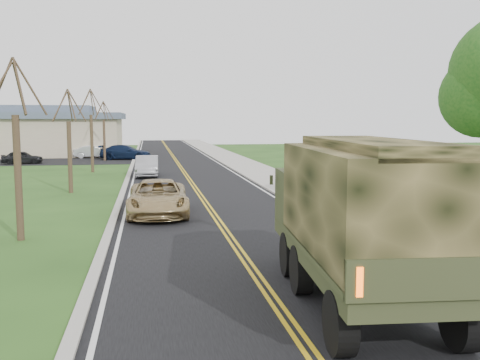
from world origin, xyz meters
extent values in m
plane|color=#234416|center=(0.00, 0.00, 0.00)|extent=(160.00, 160.00, 0.00)
cube|color=black|center=(0.00, 40.00, 0.01)|extent=(8.00, 120.00, 0.01)
cube|color=#9E998E|center=(4.15, 40.00, 0.06)|extent=(0.30, 120.00, 0.12)
cube|color=#9E998E|center=(5.90, 40.00, 0.05)|extent=(3.20, 120.00, 0.10)
cube|color=#9E998E|center=(-4.15, 40.00, 0.05)|extent=(0.30, 120.00, 0.10)
cylinder|color=#38281C|center=(-7.00, 10.00, 2.10)|extent=(0.24, 0.24, 4.20)
cylinder|color=#38281C|center=(-6.52, 10.13, 5.13)|extent=(1.01, 0.33, 1.90)
cylinder|color=#38281C|center=(-6.97, 10.62, 5.05)|extent=(0.13, 1.29, 1.74)
cylinder|color=#38281C|center=(-7.46, 10.18, 5.13)|extent=(0.98, 0.43, 1.90)
cylinder|color=#38281C|center=(-6.73, 9.59, 5.13)|extent=(0.58, 0.90, 1.90)
cylinder|color=#38281C|center=(-7.00, 22.00, 1.98)|extent=(0.24, 0.24, 3.96)
cylinder|color=#38281C|center=(-6.55, 22.12, 4.83)|extent=(0.96, 0.32, 1.79)
cylinder|color=#38281C|center=(-6.97, 22.58, 4.76)|extent=(0.12, 1.22, 1.65)
cylinder|color=#38281C|center=(-7.43, 22.17, 4.83)|extent=(0.93, 0.41, 1.79)
cylinder|color=#38281C|center=(-7.37, 21.55, 4.76)|extent=(0.75, 0.99, 1.67)
cylinder|color=#38281C|center=(-6.75, 21.61, 4.83)|extent=(0.55, 0.85, 1.80)
cylinder|color=#38281C|center=(-7.00, 34.00, 2.22)|extent=(0.24, 0.24, 4.44)
cylinder|color=#38281C|center=(-6.50, 34.13, 5.42)|extent=(1.07, 0.35, 2.00)
cylinder|color=#38281C|center=(-6.97, 34.65, 5.34)|extent=(0.13, 1.36, 1.84)
cylinder|color=#38281C|center=(-7.49, 34.19, 5.42)|extent=(1.03, 0.46, 2.00)
cylinder|color=#38281C|center=(-7.41, 33.49, 5.34)|extent=(0.83, 1.10, 1.87)
cylinder|color=#38281C|center=(-6.72, 33.56, 5.42)|extent=(0.61, 0.95, 2.01)
cylinder|color=#38281C|center=(-7.00, 46.00, 2.04)|extent=(0.24, 0.24, 4.08)
cylinder|color=#38281C|center=(-6.54, 46.12, 4.98)|extent=(0.99, 0.33, 1.84)
cylinder|color=#38281C|center=(-6.97, 46.60, 4.91)|extent=(0.13, 1.25, 1.69)
cylinder|color=#38281C|center=(-7.45, 46.17, 4.98)|extent=(0.95, 0.42, 1.85)
cylinder|color=#38281C|center=(-7.38, 45.53, 4.91)|extent=(0.77, 1.02, 1.72)
cylinder|color=#38281C|center=(-6.74, 45.60, 4.98)|extent=(0.57, 0.88, 1.85)
cube|color=tan|center=(-16.00, 56.00, 2.10)|extent=(20.00, 12.00, 4.20)
cube|color=#475466|center=(-16.00, 56.00, 4.50)|extent=(21.00, 13.00, 0.70)
cube|color=#475466|center=(-16.00, 56.00, 5.20)|extent=(14.00, 8.00, 0.90)
cube|color=black|center=(-10.00, 46.00, 0.01)|extent=(18.00, 10.00, 0.02)
cylinder|color=black|center=(0.48, -0.30, 0.57)|extent=(0.45, 1.16, 1.14)
cylinder|color=black|center=(2.64, -0.47, 0.57)|extent=(0.45, 1.16, 1.14)
cylinder|color=black|center=(0.75, 3.00, 0.57)|extent=(0.45, 1.16, 1.14)
cylinder|color=black|center=(2.91, 2.82, 0.57)|extent=(0.45, 1.16, 1.14)
cylinder|color=black|center=(0.86, 4.44, 0.57)|extent=(0.45, 1.16, 1.14)
cylinder|color=black|center=(3.02, 4.26, 0.57)|extent=(0.45, 1.16, 1.14)
cube|color=#353B20|center=(1.78, 2.29, 1.08)|extent=(3.05, 7.41, 0.36)
cube|color=#353B20|center=(1.99, 4.92, 1.96)|extent=(2.63, 2.16, 1.45)
cube|color=black|center=(2.06, 5.84, 2.17)|extent=(2.27, 0.27, 0.72)
cube|color=#353B20|center=(1.71, 1.42, 1.34)|extent=(3.01, 5.66, 0.15)
cube|color=black|center=(1.71, 1.42, 2.43)|extent=(3.01, 5.66, 2.07)
cube|color=black|center=(1.71, 1.42, 3.51)|extent=(2.09, 5.59, 0.26)
cube|color=#353B20|center=(1.49, -1.31, 1.60)|extent=(2.58, 0.33, 0.67)
cube|color=#FF590C|center=(0.40, -1.29, 1.60)|extent=(0.11, 0.05, 0.46)
imported|color=tan|center=(-2.34, 14.06, 0.75)|extent=(2.58, 5.42, 1.49)
imported|color=#B6B5BB|center=(-2.81, 30.00, 0.74)|extent=(1.65, 4.53, 1.48)
imported|color=#101A3B|center=(9.63, 13.31, 0.64)|extent=(4.43, 1.83, 1.28)
imported|color=black|center=(-14.18, 43.12, 0.62)|extent=(3.74, 1.78, 1.23)
imported|color=silver|center=(-8.46, 50.00, 0.67)|extent=(4.09, 1.46, 1.34)
imported|color=#0F1B37|center=(-5.00, 47.17, 0.75)|extent=(5.48, 2.97, 1.51)
camera|label=1|loc=(-2.70, -8.69, 4.03)|focal=40.00mm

